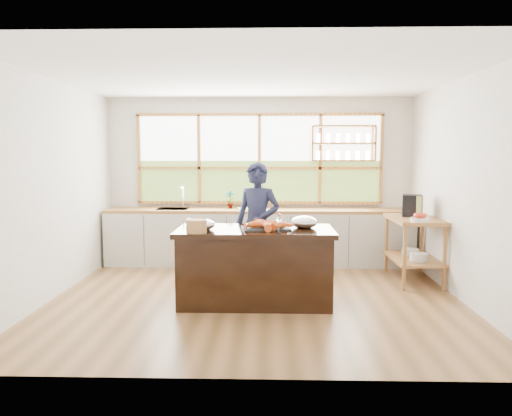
{
  "coord_description": "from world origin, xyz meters",
  "views": [
    {
      "loc": [
        0.17,
        -6.03,
        1.78
      ],
      "look_at": [
        0.0,
        0.15,
        1.11
      ],
      "focal_mm": 35.0,
      "sensor_mm": 36.0,
      "label": 1
    }
  ],
  "objects_px": {
    "island": "(255,266)",
    "cook": "(257,226)",
    "espresso_machine": "(412,206)",
    "wicker_basket": "(197,226)"
  },
  "relations": [
    {
      "from": "island",
      "to": "cook",
      "type": "relative_size",
      "value": 1.1
    },
    {
      "from": "espresso_machine",
      "to": "wicker_basket",
      "type": "xyz_separation_m",
      "value": [
        -2.84,
        -1.57,
        -0.08
      ]
    },
    {
      "from": "island",
      "to": "espresso_machine",
      "type": "xyz_separation_m",
      "value": [
        2.19,
        1.25,
        0.6
      ]
    },
    {
      "from": "island",
      "to": "espresso_machine",
      "type": "distance_m",
      "value": 2.59
    },
    {
      "from": "cook",
      "to": "wicker_basket",
      "type": "relative_size",
      "value": 7.31
    },
    {
      "from": "cook",
      "to": "wicker_basket",
      "type": "bearing_deg",
      "value": -105.55
    },
    {
      "from": "cook",
      "to": "espresso_machine",
      "type": "distance_m",
      "value": 2.27
    },
    {
      "from": "espresso_machine",
      "to": "cook",
      "type": "bearing_deg",
      "value": -151.89
    },
    {
      "from": "wicker_basket",
      "to": "espresso_machine",
      "type": "bearing_deg",
      "value": 28.91
    },
    {
      "from": "cook",
      "to": "wicker_basket",
      "type": "height_order",
      "value": "cook"
    }
  ]
}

